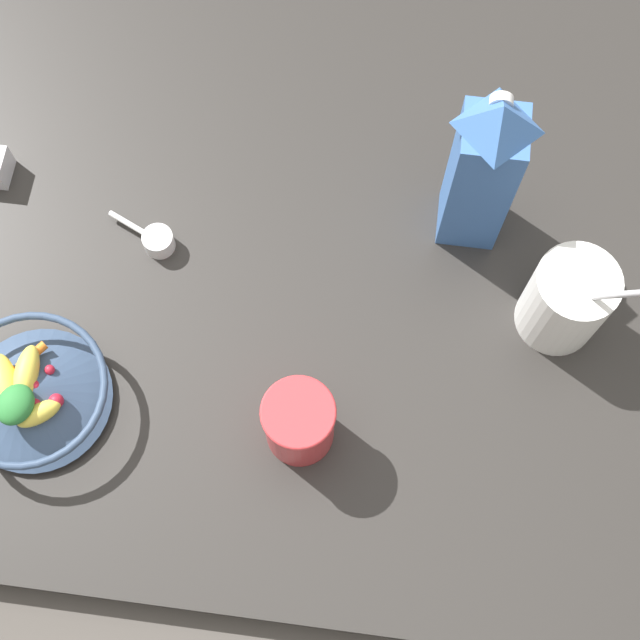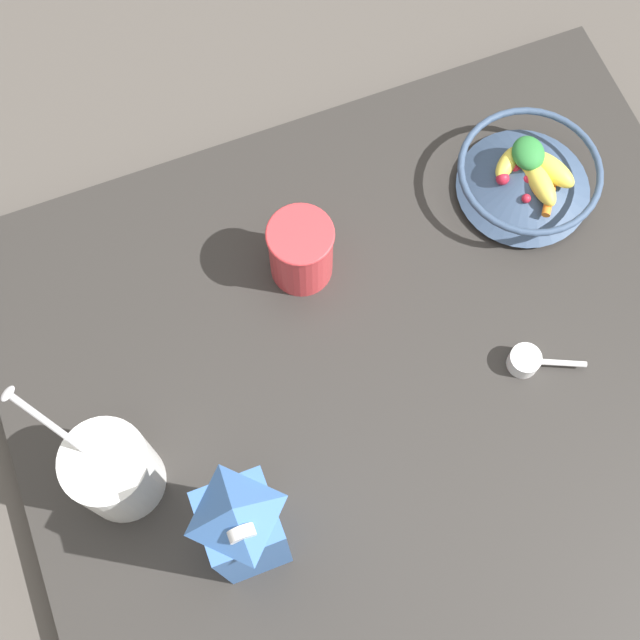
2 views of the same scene
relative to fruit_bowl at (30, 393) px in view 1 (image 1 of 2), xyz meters
The scene contains 7 objects.
ground_plane 0.40m from the fruit_bowl, 136.69° to the right, with size 6.00×6.00×0.00m, color #4C4742.
countertop 0.40m from the fruit_bowl, 136.69° to the right, with size 1.00×1.00×0.04m.
fruit_bowl is the anchor object (origin of this frame).
milk_carton 0.63m from the fruit_bowl, 148.03° to the right, with size 0.08×0.08×0.28m.
yogurt_tub 0.69m from the fruit_bowl, 163.11° to the right, with size 0.11×0.13×0.27m.
drinking_cup 0.34m from the fruit_bowl, behind, with size 0.09×0.09×0.11m.
measuring_scoop 0.27m from the fruit_bowl, 114.67° to the right, with size 0.10×0.06×0.03m.
Camera 1 is at (-0.11, 0.53, 1.16)m, focal length 50.00 mm.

